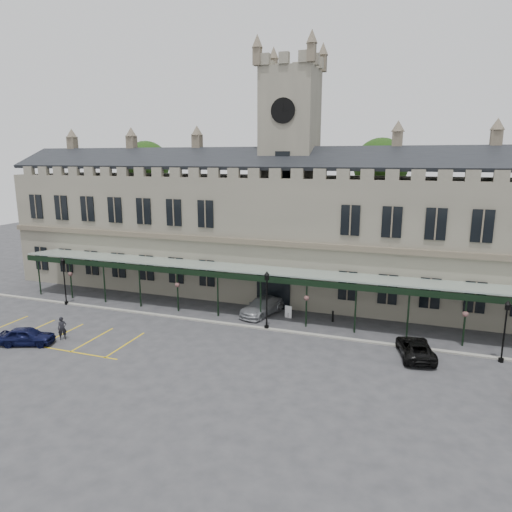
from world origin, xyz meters
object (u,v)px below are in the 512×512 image
(station_building, at_px, (288,232))
(sign_board, at_px, (288,312))
(clock_tower, at_px, (290,165))
(lamp_post_left, at_px, (64,277))
(car_taxi, at_px, (262,306))
(person_a, at_px, (62,328))
(car_van, at_px, (415,348))
(lamp_post_mid, at_px, (267,295))
(lamp_post_right, at_px, (505,326))
(car_left_a, at_px, (27,336))

(station_building, height_order, sign_board, station_building)
(clock_tower, xyz_separation_m, lamp_post_left, (-19.12, -10.62, -10.36))
(car_taxi, bearing_deg, sign_board, 11.37)
(station_building, relative_size, person_a, 33.17)
(sign_board, xyz_separation_m, car_van, (10.61, -4.79, 0.11))
(clock_tower, bearing_deg, lamp_post_mid, -84.07)
(lamp_post_mid, bearing_deg, clock_tower, 95.93)
(lamp_post_left, height_order, car_taxi, lamp_post_left)
(person_a, bearing_deg, clock_tower, 5.10)
(lamp_post_right, bearing_deg, station_building, 149.27)
(lamp_post_right, bearing_deg, sign_board, 167.06)
(car_van, relative_size, person_a, 2.59)
(lamp_post_mid, bearing_deg, lamp_post_right, -1.65)
(car_left_a, bearing_deg, sign_board, -74.40)
(car_left_a, xyz_separation_m, car_taxi, (14.57, 12.36, 0.08))
(lamp_post_right, height_order, car_van, lamp_post_right)
(station_building, distance_m, lamp_post_right, 21.60)
(lamp_post_left, height_order, car_van, lamp_post_left)
(car_left_a, xyz_separation_m, person_a, (1.80, 1.72, 0.23))
(lamp_post_right, bearing_deg, car_left_a, -165.73)
(clock_tower, bearing_deg, car_van, -43.52)
(clock_tower, relative_size, car_van, 5.30)
(lamp_post_right, bearing_deg, lamp_post_left, 179.49)
(lamp_post_mid, bearing_deg, lamp_post_left, -179.53)
(lamp_post_left, distance_m, person_a, 9.41)
(lamp_post_left, xyz_separation_m, car_taxi, (18.69, 3.57, -2.00))
(lamp_post_left, bearing_deg, sign_board, 9.13)
(car_van, bearing_deg, station_building, -55.31)
(station_building, relative_size, lamp_post_left, 12.91)
(station_building, bearing_deg, person_a, -126.86)
(clock_tower, height_order, lamp_post_mid, clock_tower)
(person_a, bearing_deg, lamp_post_left, 81.75)
(station_building, distance_m, person_a, 22.70)
(station_building, bearing_deg, lamp_post_right, -30.73)
(lamp_post_mid, bearing_deg, person_a, -153.13)
(lamp_post_left, xyz_separation_m, sign_board, (21.16, 3.40, -2.21))
(station_building, relative_size, clock_tower, 2.42)
(lamp_post_mid, height_order, car_taxi, lamp_post_mid)
(lamp_post_mid, distance_m, car_left_a, 18.55)
(lamp_post_mid, distance_m, sign_board, 4.13)
(car_van, distance_m, person_a, 26.47)
(person_a, bearing_deg, lamp_post_mid, -21.30)
(station_building, relative_size, car_van, 12.81)
(lamp_post_mid, relative_size, lamp_post_right, 1.11)
(station_building, bearing_deg, car_left_a, -127.82)
(clock_tower, height_order, lamp_post_left, clock_tower)
(lamp_post_mid, bearing_deg, car_van, -7.66)
(lamp_post_mid, height_order, lamp_post_right, lamp_post_mid)
(car_taxi, bearing_deg, car_left_a, -124.43)
(car_left_a, relative_size, car_taxi, 0.77)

